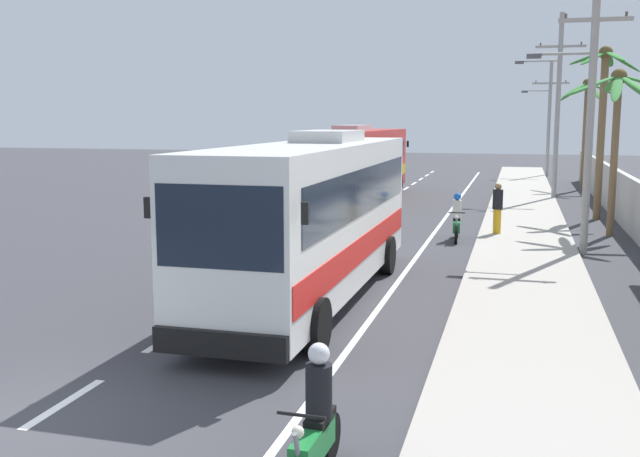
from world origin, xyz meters
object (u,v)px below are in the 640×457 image
Objects in this scene: coach_bus_far_lane at (359,160)px; motorcycle_beside_bus at (316,428)px; utility_pole_far at (557,102)px; utility_pole_mid at (588,107)px; palm_third at (603,102)px; palm_nearest at (617,108)px; coach_bus_foreground at (313,213)px; palm_second at (587,110)px; pedestrian_near_kerb at (498,207)px; utility_pole_distant at (548,115)px; motorcycle_trailing at (457,221)px.

motorcycle_beside_bus is at bearing -78.85° from coach_bus_far_lane.
utility_pole_far is at bearing 10.20° from coach_bus_far_lane.
utility_pole_far is at bearing 90.88° from utility_pole_mid.
palm_nearest is at bearing -89.53° from palm_third.
coach_bus_foreground is 30.80m from palm_second.
motorcycle_beside_bus is at bearing -16.73° from pedestrian_near_kerb.
utility_pole_distant is (10.04, 17.42, 2.39)m from coach_bus_far_lane.
palm_third is at bearing 52.64° from motorcycle_trailing.
utility_pole_distant is 9.61m from palm_second.
palm_third is (1.27, 8.56, 0.32)m from utility_pole_mid.
palm_third is at bearing 134.06° from pedestrian_near_kerb.
pedestrian_near_kerb reaches higher than motorcycle_beside_bus.
palm_third is (5.26, 6.89, 4.21)m from motorcycle_trailing.
palm_third reaches higher than palm_second.
utility_pole_distant is at bearing 162.71° from pedestrian_near_kerb.
coach_bus_foreground is 0.98× the size of coach_bus_far_lane.
motorcycle_beside_bus is at bearing -105.18° from palm_nearest.
utility_pole_distant reaches higher than pedestrian_near_kerb.
utility_pole_distant is at bearing 90.12° from utility_pole_mid.
palm_third is at bearing 90.47° from palm_nearest.
motorcycle_beside_bus is 32.37m from utility_pole_far.
palm_third is (3.92, 5.85, 3.79)m from pedestrian_near_kerb.
palm_third is (1.33, -22.74, 0.48)m from utility_pole_distant.
palm_nearest is 17.84m from palm_second.
palm_second reaches higher than pedestrian_near_kerb.
motorcycle_trailing is at bearing -63.43° from coach_bus_far_lane.
motorcycle_trailing is 0.30× the size of palm_second.
coach_bus_far_lane is 6.30× the size of pedestrian_near_kerb.
motorcycle_beside_bus is 0.23× the size of utility_pole_mid.
utility_pole_mid reaches higher than pedestrian_near_kerb.
pedestrian_near_kerb is 0.25× the size of palm_third.
utility_pole_far is (9.86, 1.78, 3.02)m from coach_bus_far_lane.
motorcycle_beside_bus is at bearing -102.41° from palm_third.
utility_pole_distant is 22.78m from palm_third.
utility_pole_mid is at bearing -89.88° from utility_pole_distant.
utility_pole_far is at bearing 74.80° from coach_bus_foreground.
palm_second is at bearing 154.98° from pedestrian_near_kerb.
coach_bus_foreground reaches higher than motorcycle_trailing.
motorcycle_beside_bus is 25.69m from palm_third.
utility_pole_mid is at bearing -107.97° from palm_nearest.
utility_pole_far is 15.66m from utility_pole_distant.
motorcycle_trailing is 0.33× the size of palm_nearest.
utility_pole_distant reaches higher than coach_bus_far_lane.
utility_pole_far is at bearing 82.95° from motorcycle_beside_bus.
coach_bus_foreground is at bearing -115.79° from palm_third.
coach_bus_foreground is at bearing -105.72° from palm_second.
utility_pole_distant is at bearing 93.35° from palm_third.
utility_pole_far is 7.25m from palm_third.
palm_nearest is at bearing -40.82° from coach_bus_far_lane.
palm_third reaches higher than motorcycle_beside_bus.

